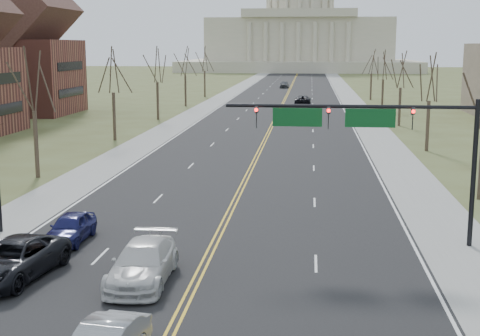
% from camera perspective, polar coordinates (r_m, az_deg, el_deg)
% --- Properties ---
extents(road, '(20.00, 380.00, 0.01)m').
position_cam_1_polar(road, '(129.46, 3.95, 6.08)').
color(road, black).
rests_on(road, ground).
extents(cross_road, '(120.00, 14.00, 0.01)m').
position_cam_1_polar(cross_road, '(27.22, -4.21, -10.45)').
color(cross_road, black).
rests_on(cross_road, ground).
extents(sidewalk_left, '(4.00, 380.00, 0.03)m').
position_cam_1_polar(sidewalk_left, '(130.44, -1.35, 6.14)').
color(sidewalk_left, gray).
rests_on(sidewalk_left, ground).
extents(sidewalk_right, '(4.00, 380.00, 0.03)m').
position_cam_1_polar(sidewalk_right, '(129.59, 9.29, 5.98)').
color(sidewalk_right, gray).
rests_on(sidewalk_right, ground).
extents(center_line, '(0.42, 380.00, 0.01)m').
position_cam_1_polar(center_line, '(129.46, 3.95, 6.09)').
color(center_line, gold).
rests_on(center_line, road).
extents(edge_line_left, '(0.15, 380.00, 0.01)m').
position_cam_1_polar(edge_line_left, '(130.18, -0.39, 6.13)').
color(edge_line_left, silver).
rests_on(edge_line_left, road).
extents(edge_line_right, '(0.15, 380.00, 0.01)m').
position_cam_1_polar(edge_line_right, '(129.49, 8.31, 6.00)').
color(edge_line_right, silver).
rests_on(edge_line_right, road).
extents(capitol, '(90.00, 60.00, 50.00)m').
position_cam_1_polar(capitol, '(269.01, 5.10, 11.31)').
color(capitol, '#B4AF96').
rests_on(capitol, ground).
extents(signal_mast, '(12.12, 0.44, 7.20)m').
position_cam_1_polar(signal_mast, '(32.88, 10.93, 3.37)').
color(signal_mast, black).
rests_on(signal_mast, ground).
extents(tree_l_0, '(3.96, 3.96, 9.00)m').
position_cam_1_polar(tree_l_0, '(51.21, -17.26, 6.87)').
color(tree_l_0, '#3D3124').
rests_on(tree_l_0, ground).
extents(tree_r_1, '(3.74, 3.74, 8.50)m').
position_cam_1_polar(tree_r_1, '(64.03, 15.91, 7.20)').
color(tree_r_1, '#3D3124').
rests_on(tree_r_1, ground).
extents(tree_l_1, '(3.96, 3.96, 9.00)m').
position_cam_1_polar(tree_l_1, '(70.02, -10.81, 7.97)').
color(tree_l_1, '#3D3124').
rests_on(tree_l_1, ground).
extents(tree_r_2, '(3.74, 3.74, 8.50)m').
position_cam_1_polar(tree_r_2, '(83.79, 13.59, 7.97)').
color(tree_r_2, '#3D3124').
rests_on(tree_r_2, ground).
extents(tree_l_2, '(3.96, 3.96, 9.00)m').
position_cam_1_polar(tree_l_2, '(89.35, -7.10, 8.56)').
color(tree_l_2, '#3D3124').
rests_on(tree_l_2, ground).
extents(tree_r_3, '(3.74, 3.74, 8.50)m').
position_cam_1_polar(tree_r_3, '(103.64, 12.15, 8.43)').
color(tree_r_3, '#3D3124').
rests_on(tree_r_3, ground).
extents(tree_l_3, '(3.96, 3.96, 9.00)m').
position_cam_1_polar(tree_l_3, '(108.93, -4.71, 8.92)').
color(tree_l_3, '#3D3124').
rests_on(tree_l_3, ground).
extents(tree_r_4, '(3.74, 3.74, 8.50)m').
position_cam_1_polar(tree_r_4, '(123.54, 11.18, 8.75)').
color(tree_r_4, '#3D3124').
rests_on(tree_r_4, ground).
extents(tree_l_4, '(3.96, 3.96, 9.00)m').
position_cam_1_polar(tree_l_4, '(128.63, -3.05, 9.16)').
color(tree_l_4, '#3D3124').
rests_on(tree_l_4, ground).
extents(bldg_left_far, '(17.10, 14.28, 23.25)m').
position_cam_1_polar(bldg_left_far, '(102.31, -18.90, 9.77)').
color(bldg_left_far, brown).
rests_on(bldg_left_far, ground).
extents(car_sb_outer_lead, '(3.51, 6.24, 1.65)m').
position_cam_1_polar(car_sb_outer_lead, '(29.83, -18.84, -7.42)').
color(car_sb_outer_lead, black).
rests_on(car_sb_outer_lead, road).
extents(car_sb_inner_second, '(2.40, 5.69, 1.64)m').
position_cam_1_polar(car_sb_inner_second, '(28.15, -8.29, -8.03)').
color(car_sb_inner_second, silver).
rests_on(car_sb_inner_second, road).
extents(car_sb_outer_second, '(1.70, 4.21, 1.43)m').
position_cam_1_polar(car_sb_outer_second, '(34.53, -14.26, -4.95)').
color(car_sb_outer_second, '#171850').
rests_on(car_sb_outer_second, road).
extents(car_far_nb, '(2.65, 5.62, 1.55)m').
position_cam_1_polar(car_far_nb, '(111.92, 5.38, 5.79)').
color(car_far_nb, black).
rests_on(car_far_nb, road).
extents(car_far_sb, '(2.02, 4.79, 1.62)m').
position_cam_1_polar(car_far_sb, '(156.90, 3.80, 7.13)').
color(car_far_sb, '#54575D').
rests_on(car_far_sb, road).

